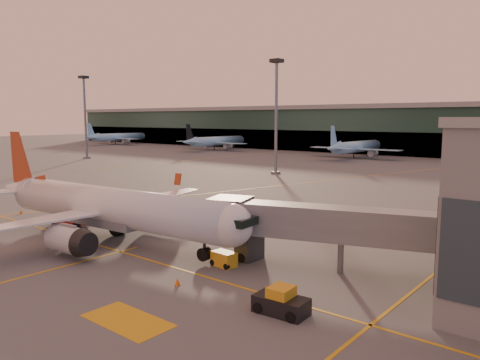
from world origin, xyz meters
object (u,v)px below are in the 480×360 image
Objects in this scene: gpu_cart at (224,259)px; main_airplane at (105,207)px; pushback_tug at (281,303)px; catering_truck at (70,204)px.

main_airplane is at bearing -169.67° from gpu_cart.
main_airplane is 24.52m from pushback_tug.
pushback_tug is at bearing -12.77° from main_airplane.
pushback_tug is at bearing -23.87° from gpu_cart.
main_airplane is at bearing 168.43° from pushback_tug.
pushback_tug is (24.11, -3.44, -2.83)m from main_airplane.
catering_truck is at bearing -176.61° from gpu_cart.
main_airplane is 15.16m from gpu_cart.
catering_truck reaches higher than gpu_cart.
catering_truck reaches higher than pushback_tug.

